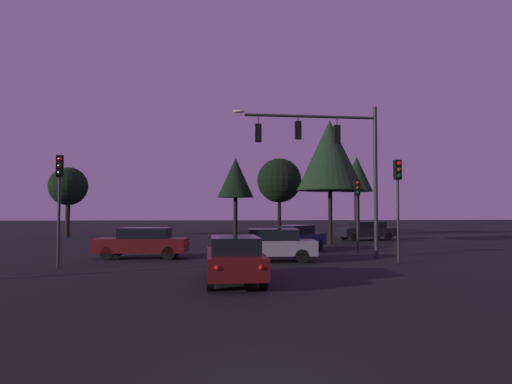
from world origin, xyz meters
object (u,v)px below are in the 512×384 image
Objects in this scene: traffic_light_median at (59,188)px; car_parked_lot at (295,238)px; car_nearside_lane at (234,258)px; car_crossing_left at (143,242)px; tree_behind_sign at (357,175)px; traffic_light_corner_right at (357,201)px; tree_left_far at (279,181)px; tree_center_horizon at (330,155)px; tree_lot_edge at (68,187)px; tree_right_cluster at (236,178)px; car_crossing_right at (271,244)px; traffic_signal_mast_arm at (332,150)px; traffic_light_corner_left at (398,190)px; car_far_lane at (367,230)px.

car_parked_lot is (11.00, 7.12, -2.49)m from traffic_light_median.
car_nearside_lane is at bearing -31.36° from traffic_light_median.
car_crossing_left is 24.55m from tree_behind_sign.
tree_left_far reaches higher than traffic_light_corner_right.
tree_lot_edge is at bearing 153.14° from tree_center_horizon.
tree_left_far is 0.95× the size of tree_right_cluster.
car_nearside_lane is 6.43m from car_crossing_right.
tree_right_cluster is at bearing 116.18° from tree_center_horizon.
tree_center_horizon is (2.18, 9.25, 0.88)m from traffic_signal_mast_arm.
traffic_light_corner_left is 31.24m from tree_lot_edge.
traffic_light_corner_right is 16.01m from tree_behind_sign.
tree_right_cluster is at bearing 162.23° from tree_behind_sign.
traffic_signal_mast_arm is 12.78m from traffic_light_median.
traffic_light_corner_left is 7.82m from car_parked_lot.
tree_lot_edge reaches higher than car_parked_lot.
tree_left_far is at bearing 60.74° from traffic_light_median.
car_far_lane is at bearing 57.25° from car_crossing_right.
traffic_signal_mast_arm reaches higher than car_nearside_lane.
tree_left_far is at bearing 104.66° from tree_center_horizon.
traffic_light_corner_left is at bearing -44.16° from traffic_signal_mast_arm.
traffic_signal_mast_arm is 15.49m from car_far_lane.
car_far_lane is at bearing 51.68° from car_parked_lot.
traffic_light_corner_left reaches higher than car_parked_lot.
traffic_light_corner_left is 1.00× the size of traffic_light_median.
car_nearside_lane is at bearing -118.58° from car_far_lane.
tree_left_far is (9.22, 17.70, 4.29)m from car_crossing_left.
car_parked_lot is at bearing -81.07° from tree_right_cluster.
traffic_light_corner_right is at bearing -37.98° from tree_lot_edge.
tree_lot_edge reaches higher than car_nearside_lane.
car_parked_lot is at bearing 22.31° from car_crossing_left.
traffic_light_median is 0.62× the size of tree_right_cluster.
car_nearside_lane is at bearing -125.04° from traffic_signal_mast_arm.
tree_right_cluster is (5.41, 21.17, 4.74)m from car_crossing_left.
traffic_signal_mast_arm is 1.82× the size of car_parked_lot.
traffic_signal_mast_arm is 1.21× the size of tree_lot_edge.
traffic_light_corner_left reaches higher than traffic_light_median.
tree_right_cluster is (-10.95, 3.51, -0.08)m from tree_behind_sign.
car_crossing_right is 20.31m from tree_left_far.
traffic_light_corner_right is 19.82m from tree_right_cluster.
car_parked_lot is at bearing -123.42° from tree_center_horizon.
tree_lot_edge is (-15.21, -1.78, -0.98)m from tree_right_cluster.
traffic_light_corner_right is 0.98× the size of car_parked_lot.
traffic_light_corner_right reaches higher than car_nearside_lane.
car_far_lane is at bearing 41.85° from traffic_light_median.
car_crossing_left is 6.47m from car_crossing_right.
tree_lot_edge is (-25.41, 6.66, 3.76)m from car_far_lane.
car_far_lane is (15.60, 12.73, 0.00)m from car_crossing_left.
car_nearside_lane is 12.09m from car_parked_lot.
traffic_light_corner_right is 0.58× the size of tree_left_far.
car_crossing_right is (-5.55, -4.50, -2.14)m from traffic_light_corner_right.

